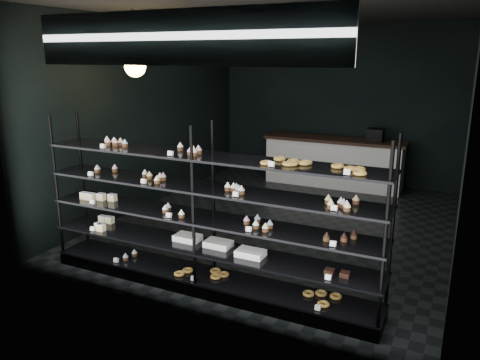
{
  "coord_description": "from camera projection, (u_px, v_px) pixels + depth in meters",
  "views": [
    {
      "loc": [
        2.47,
        -6.67,
        2.6
      ],
      "look_at": [
        0.15,
        -1.9,
        1.18
      ],
      "focal_mm": 35.0,
      "sensor_mm": 36.0,
      "label": 1
    }
  ],
  "objects": [
    {
      "name": "room",
      "position": [
        286.0,
        123.0,
        7.1
      ],
      "size": [
        5.01,
        6.01,
        3.2
      ],
      "color": "black",
      "rests_on": "ground"
    },
    {
      "name": "display_shelf",
      "position": [
        203.0,
        237.0,
        5.23
      ],
      "size": [
        4.0,
        0.5,
        1.91
      ],
      "color": "black",
      "rests_on": "room"
    },
    {
      "name": "signage",
      "position": [
        176.0,
        38.0,
        4.26
      ],
      "size": [
        3.3,
        0.05,
        0.5
      ],
      "color": "#110D41",
      "rests_on": "room"
    },
    {
      "name": "pendant_lamp",
      "position": [
        135.0,
        66.0,
        6.24
      ],
      "size": [
        0.28,
        0.28,
        0.87
      ],
      "color": "black",
      "rests_on": "room"
    },
    {
      "name": "service_counter",
      "position": [
        334.0,
        162.0,
        9.49
      ],
      "size": [
        2.81,
        0.65,
        1.23
      ],
      "color": "silver",
      "rests_on": "room"
    }
  ]
}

